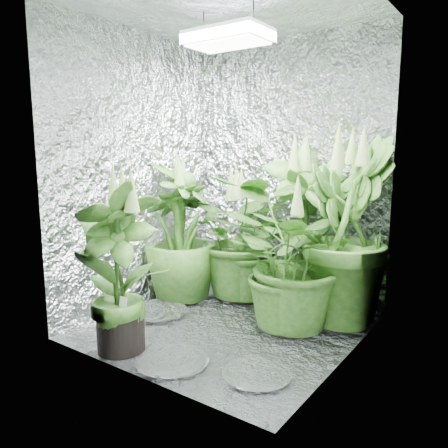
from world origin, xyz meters
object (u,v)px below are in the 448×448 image
grow_lamp (228,37)px  circulation_fan (350,299)px  plant_b (305,228)px  plant_c (347,233)px  plant_d (181,233)px  plant_a (244,237)px  plant_e (289,260)px  plant_f (118,268)px

grow_lamp → circulation_fan: 1.89m
plant_b → plant_c: (0.37, -0.15, 0.03)m
plant_d → circulation_fan: 1.33m
plant_a → plant_e: (0.58, -0.37, -0.02)m
plant_b → plant_c: size_ratio=0.96×
plant_a → plant_e: plant_a is taller
plant_c → plant_d: size_ratio=1.17×
plant_a → plant_c: size_ratio=0.79×
plant_a → circulation_fan: (0.82, 0.08, -0.36)m
plant_a → plant_e: size_ratio=0.94×
plant_f → plant_a: bearing=85.0°
plant_b → plant_f: 1.40m
grow_lamp → plant_f: size_ratio=0.46×
circulation_fan → plant_f: bearing=-151.2°
plant_a → circulation_fan: 0.90m
plant_d → plant_f: bearing=-71.9°
plant_a → circulation_fan: size_ratio=3.12×
plant_e → plant_f: (-0.68, -0.80, 0.02)m
plant_e → circulation_fan: (0.25, 0.45, -0.33)m
plant_e → plant_f: 1.05m
grow_lamp → plant_c: grow_lamp is taller
plant_a → plant_d: plant_d is taller
grow_lamp → plant_a: size_ratio=0.47×
plant_a → plant_c: bearing=-2.9°
grow_lamp → plant_f: (-0.31, -0.64, -1.33)m
plant_c → plant_d: plant_c is taller
plant_b → plant_d: (-0.84, -0.41, -0.07)m
plant_f → circulation_fan: plant_f is taller
grow_lamp → plant_d: size_ratio=0.44×
plant_a → plant_d: bearing=-142.5°
plant_c → plant_f: plant_c is taller
grow_lamp → plant_e: (0.37, 0.16, -1.35)m
plant_d → circulation_fan: bearing=17.2°
grow_lamp → plant_b: 1.40m
plant_b → plant_f: size_ratio=1.19×
plant_c → plant_f: bearing=-129.4°
plant_d → plant_e: 0.97m
plant_b → plant_d: 0.94m
grow_lamp → circulation_fan: size_ratio=1.48×
plant_c → plant_e: size_ratio=1.20×
plant_a → plant_d: (-0.39, -0.30, 0.04)m
plant_a → plant_f: 1.18m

